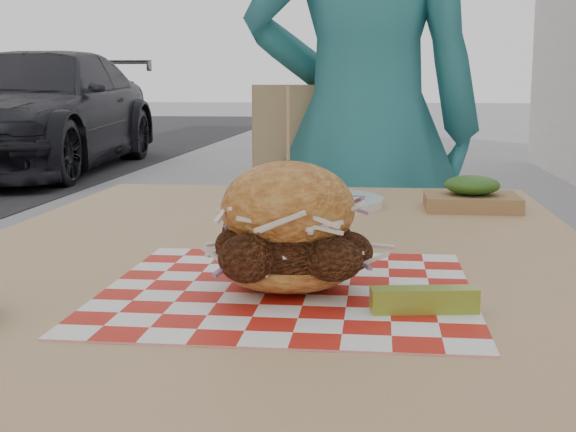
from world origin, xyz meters
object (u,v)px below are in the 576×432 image
object	(u,v)px
sandwich	(288,234)
patio_table	(277,307)
diner	(364,128)
patio_chair	(319,240)
car_dark	(36,110)

from	to	relation	value
sandwich	patio_table	bearing A→B (deg)	100.21
diner	patio_table	world-z (taller)	diner
diner	patio_chair	size ratio (longest dim) A/B	1.77
diner	patio_table	distance (m)	1.08
car_dark	patio_table	distance (m)	8.36
diner	car_dark	distance (m)	7.47
patio_chair	sandwich	world-z (taller)	same
car_dark	sandwich	xyz separation A→B (m)	(3.67, -7.74, 0.15)
car_dark	sandwich	distance (m)	8.57
patio_table	diner	bearing A→B (deg)	85.33
diner	patio_table	xyz separation A→B (m)	(-0.09, -1.06, -0.17)
sandwich	car_dark	bearing A→B (deg)	115.39
patio_table	patio_chair	world-z (taller)	patio_chair
diner	car_dark	bearing A→B (deg)	-62.55
patio_table	patio_chair	size ratio (longest dim) A/B	1.26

